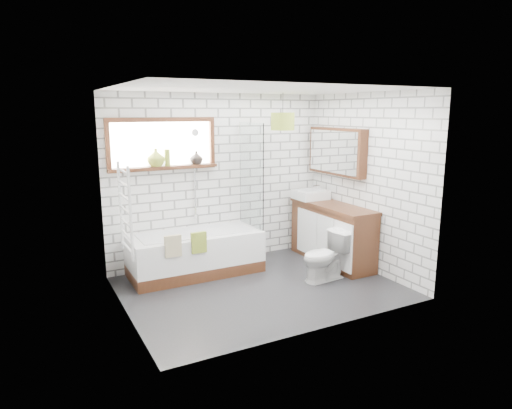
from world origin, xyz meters
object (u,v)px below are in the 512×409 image
vanity (332,233)px  basin (311,194)px  toilet (325,256)px  pendant (283,121)px  bathtub (195,253)px

vanity → basin: 0.72m
basin → toilet: 1.34m
basin → pendant: pendant is taller
bathtub → pendant: 2.24m
vanity → pendant: (-0.69, 0.33, 1.65)m
toilet → basin: bearing=150.4°
toilet → pendant: 1.99m
basin → toilet: (-0.49, -1.08, -0.63)m
bathtub → vanity: bearing=-13.5°
bathtub → pendant: size_ratio=5.37×
bathtub → vanity: size_ratio=1.16×
vanity → basin: bearing=96.8°
vanity → basin: size_ratio=3.26×
basin → toilet: basin is taller
bathtub → vanity: vanity is taller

